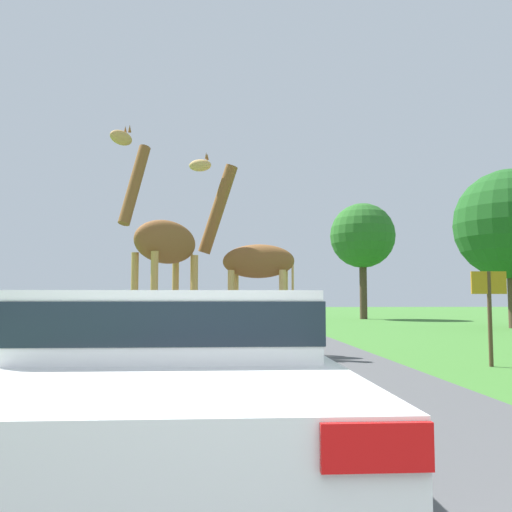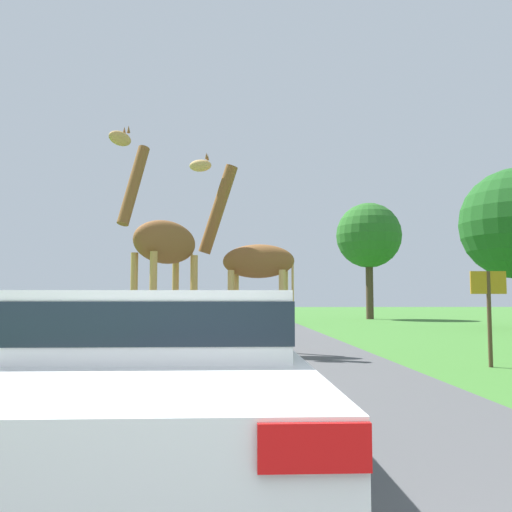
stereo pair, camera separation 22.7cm
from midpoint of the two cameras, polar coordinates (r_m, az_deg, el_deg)
road at (r=30.55m, az=-2.05°, el=-6.92°), size 6.45×120.00×0.00m
giraffe_near_road at (r=13.05m, az=-0.08°, el=-0.29°), size 2.64×0.99×4.91m
giraffe_companion at (r=12.21m, az=-9.30°, el=1.06°), size 1.93×2.31×4.92m
car_lead_maroon at (r=4.17m, az=-8.76°, el=-12.25°), size 1.99×4.78×1.36m
car_queue_right at (r=27.88m, az=0.15°, el=-5.65°), size 1.79×4.12×1.38m
car_queue_left at (r=18.31m, az=-3.67°, el=-6.40°), size 1.73×3.93×1.30m
tree_centre_back at (r=35.23m, az=11.96°, el=2.08°), size 4.13×4.13×7.37m
sign_post at (r=11.42m, az=23.83°, el=-4.28°), size 0.70×0.08×1.83m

